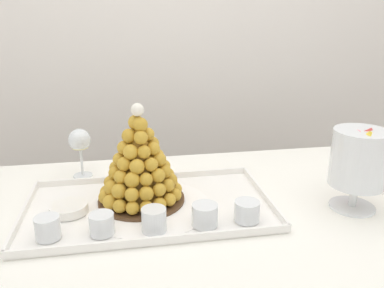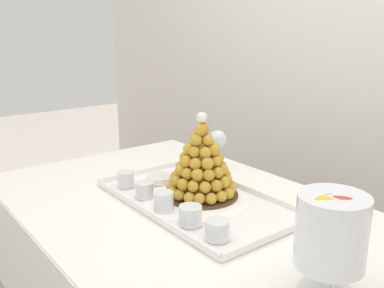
% 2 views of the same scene
% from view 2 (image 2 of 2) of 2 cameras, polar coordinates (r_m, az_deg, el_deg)
% --- Properties ---
extents(buffet_table, '(1.68, 0.88, 0.78)m').
position_cam_2_polar(buffet_table, '(1.27, 3.53, -14.94)').
color(buffet_table, brown).
rests_on(buffet_table, ground_plane).
extents(serving_tray, '(0.65, 0.37, 0.02)m').
position_cam_2_polar(serving_tray, '(1.35, 0.58, -7.56)').
color(serving_tray, white).
rests_on(serving_tray, buffet_table).
extents(croquembouche, '(0.24, 0.24, 0.27)m').
position_cam_2_polar(croquembouche, '(1.35, 1.26, -2.71)').
color(croquembouche, '#4C331E').
rests_on(croquembouche, serving_tray).
extents(dessert_cup_left, '(0.06, 0.06, 0.05)m').
position_cam_2_polar(dessert_cup_left, '(1.47, -8.78, -4.72)').
color(dessert_cup_left, silver).
rests_on(dessert_cup_left, serving_tray).
extents(dessert_cup_mid_left, '(0.06, 0.06, 0.05)m').
position_cam_2_polar(dessert_cup_mid_left, '(1.37, -6.35, -6.18)').
color(dessert_cup_mid_left, silver).
rests_on(dessert_cup_mid_left, serving_tray).
extents(dessert_cup_centre, '(0.06, 0.06, 0.06)m').
position_cam_2_polar(dessert_cup_centre, '(1.27, -3.81, -7.73)').
color(dessert_cup_centre, silver).
rests_on(dessert_cup_centre, serving_tray).
extents(dessert_cup_mid_right, '(0.06, 0.06, 0.05)m').
position_cam_2_polar(dessert_cup_mid_right, '(1.18, -0.20, -9.59)').
color(dessert_cup_mid_right, silver).
rests_on(dessert_cup_mid_right, serving_tray).
extents(dessert_cup_right, '(0.06, 0.06, 0.05)m').
position_cam_2_polar(dessert_cup_right, '(1.11, 3.41, -11.42)').
color(dessert_cup_right, silver).
rests_on(dessert_cup_right, serving_tray).
extents(creme_brulee_ramekin, '(0.10, 0.10, 0.02)m').
position_cam_2_polar(creme_brulee_ramekin, '(1.50, -4.27, -4.57)').
color(creme_brulee_ramekin, white).
rests_on(creme_brulee_ramekin, serving_tray).
extents(macaron_goblet, '(0.14, 0.14, 0.23)m').
position_cam_2_polar(macaron_goblet, '(0.90, 18.04, -11.21)').
color(macaron_goblet, white).
rests_on(macaron_goblet, buffet_table).
extents(wine_glass, '(0.07, 0.07, 0.16)m').
position_cam_2_polar(wine_glass, '(1.61, 3.41, 0.38)').
color(wine_glass, silver).
rests_on(wine_glass, buffet_table).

